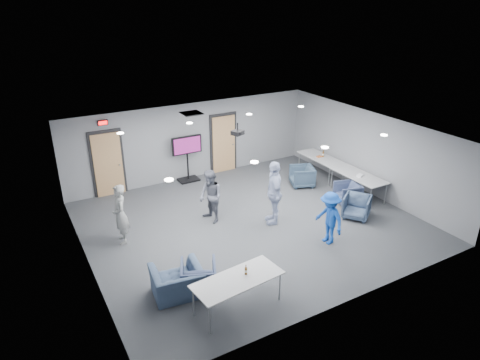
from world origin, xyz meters
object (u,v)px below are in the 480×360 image
person_a (120,214)px  chair_right_b (347,193)px  chair_front_b (177,282)px  person_b (211,197)px  person_c (274,192)px  bottle_right (323,154)px  chair_right_c (356,207)px  chair_right_a (302,176)px  table_right_a (321,158)px  table_right_b (359,176)px  projector (238,132)px  person_d (329,218)px  chair_front_a (199,277)px  bottle_front (246,271)px  table_front_left (238,280)px  tv_stand (187,156)px

person_a → chair_right_b: 6.95m
chair_front_b → person_b: bearing=-121.5°
person_c → bottle_right: (3.47, 2.02, -0.11)m
person_b → chair_right_c: bearing=56.4°
chair_right_a → table_right_a: 1.21m
table_right_b → projector: bearing=71.9°
person_a → person_d: (4.74, -2.71, -0.09)m
chair_front_a → bottle_front: size_ratio=3.45×
person_d → chair_right_c: person_d is taller
bottle_right → person_a: bearing=-172.8°
bottle_right → chair_right_c: bearing=-111.5°
chair_right_b → chair_front_a: chair_front_a is taller
person_c → chair_right_c: (2.29, -0.98, -0.60)m
projector → bottle_right: bearing=-12.3°
person_d → table_front_left: 3.53m
tv_stand → bottle_front: bearing=-103.0°
person_b → table_front_left: person_b is taller
person_a → table_front_left: size_ratio=0.83×
projector → chair_right_c: bearing=-62.9°
person_c → chair_front_b: 4.10m
person_b → chair_front_b: (-2.12, -2.67, -0.44)m
person_d → chair_front_b: person_d is taller
chair_right_b → table_right_b: size_ratio=0.37×
person_b → bottle_front: bearing=-21.7°
chair_right_a → table_right_a: (1.10, 0.37, 0.34)m
chair_front_b → table_right_b: bearing=-158.2°
person_c → table_front_left: size_ratio=0.94×
chair_front_a → person_a: bearing=-49.2°
person_b → chair_right_c: 4.31m
table_front_left → chair_front_a: bearing=111.2°
table_right_b → bottle_right: bottle_right is taller
chair_front_a → bottle_right: (6.66, 3.83, 0.47)m
person_b → bottle_front: (-0.94, -3.61, 0.03)m
person_a → person_d: 5.46m
table_right_b → chair_right_c: bearing=135.3°
table_right_b → tv_stand: (-4.33, 3.88, 0.24)m
person_b → chair_right_c: size_ratio=2.08×
bottle_front → tv_stand: tv_stand is taller
chair_right_c → bottle_right: size_ratio=2.80×
person_a → projector: projector is taller
person_b → person_c: bearing=51.9°
chair_right_a → projector: size_ratio=1.93×
bottle_front → tv_stand: 6.87m
person_c → person_d: 1.78m
chair_right_a → projector: 3.40m
table_right_b → projector: size_ratio=4.86×
person_c → bottle_front: person_c is taller
person_b → bottle_right: 5.13m
person_b → table_right_b: (4.93, -0.80, -0.10)m
table_right_a → bottle_front: (-5.87, -4.71, 0.13)m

